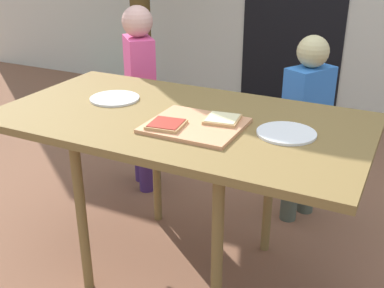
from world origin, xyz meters
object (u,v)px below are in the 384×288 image
cutting_board (195,125)px  child_right (306,120)px  pizza_slice_near_left (166,124)px  pizza_slice_far_right (222,119)px  plate_white_left (115,98)px  child_left (140,88)px  garden_hose_coil (90,87)px  dining_table (180,130)px  plate_white_right (286,133)px

cutting_board → child_right: child_right is taller
pizza_slice_near_left → pizza_slice_far_right: same height
plate_white_left → child_left: bearing=111.4°
cutting_board → child_right: (0.26, 0.78, -0.20)m
child_right → garden_hose_coil: size_ratio=2.31×
cutting_board → pizza_slice_near_left: 0.11m
pizza_slice_near_left → plate_white_left: bearing=151.2°
dining_table → child_right: bearing=62.1°
pizza_slice_near_left → child_left: size_ratio=0.13×
plate_white_left → child_left: child_left is taller
plate_white_right → plate_white_left: same height
plate_white_right → child_left: (-1.03, 0.61, -0.13)m
cutting_board → dining_table: bearing=142.9°
pizza_slice_far_right → plate_white_left: (-0.56, 0.07, -0.02)m
child_right → cutting_board: bearing=-108.5°
cutting_board → child_left: (-0.70, 0.70, -0.14)m
child_right → plate_white_left: bearing=-139.2°
garden_hose_coil → pizza_slice_far_right: bearing=-42.0°
pizza_slice_near_left → plate_white_left: 0.45m
cutting_board → garden_hose_coil: 3.25m
child_left → dining_table: bearing=-46.4°
pizza_slice_far_right → garden_hose_coil: (-2.36, 2.13, -0.77)m
dining_table → plate_white_right: 0.45m
child_left → garden_hose_coil: size_ratio=2.53×
plate_white_left → garden_hose_coil: (-1.80, 2.06, -0.75)m
cutting_board → child_left: 1.00m
pizza_slice_near_left → plate_white_right: bearing=20.5°
dining_table → pizza_slice_far_right: 0.21m
garden_hose_coil → child_right: bearing=-29.3°
cutting_board → pizza_slice_near_left: pizza_slice_near_left is taller
dining_table → garden_hose_coil: (-2.17, 2.12, -0.69)m
plate_white_right → child_left: size_ratio=0.20×
plate_white_left → pizza_slice_near_left: bearing=-28.8°
plate_white_left → child_left: 0.61m
dining_table → plate_white_right: plate_white_right is taller
child_left → garden_hose_coil: (-1.58, 1.50, -0.62)m
dining_table → garden_hose_coil: bearing=135.6°
plate_white_right → child_left: bearing=149.4°
plate_white_left → child_right: bearing=40.8°
pizza_slice_near_left → pizza_slice_far_right: size_ratio=0.99×
dining_table → child_left: bearing=133.6°
cutting_board → pizza_slice_near_left: bearing=-140.7°
pizza_slice_far_right → child_right: size_ratio=0.15×
child_left → pizza_slice_near_left: bearing=-51.8°
pizza_slice_far_right → child_left: child_left is taller
child_left → pizza_slice_far_right: bearing=-38.7°
plate_white_right → cutting_board: bearing=-165.5°
pizza_slice_near_left → pizza_slice_far_right: (0.17, 0.15, 0.00)m
pizza_slice_near_left → garden_hose_coil: bearing=133.9°
cutting_board → child_right: size_ratio=0.36×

